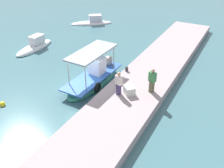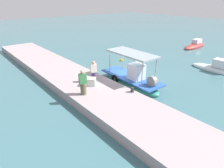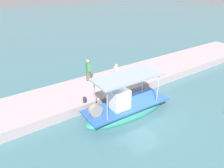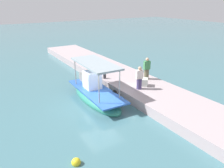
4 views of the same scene
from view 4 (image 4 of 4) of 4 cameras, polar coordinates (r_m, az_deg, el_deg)
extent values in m
plane|color=#406D76|center=(15.15, -2.90, -5.70)|extent=(120.00, 120.00, 0.00)
cube|color=#A69599|center=(17.05, 8.51, -1.57)|extent=(36.00, 4.06, 0.66)
ellipsoid|color=#2D8470|center=(16.08, -4.04, -3.57)|extent=(6.10, 2.14, 0.97)
cube|color=#2C5BB2|center=(15.86, -4.08, -1.82)|extent=(5.86, 2.13, 0.10)
cube|color=white|center=(16.15, -5.10, 0.93)|extent=(1.13, 1.11, 1.34)
cylinder|color=gray|center=(16.93, -9.35, 2.90)|extent=(0.07, 0.07, 2.02)
cylinder|color=gray|center=(17.48, -4.81, 3.69)|extent=(0.07, 0.07, 2.02)
cylinder|color=gray|center=(13.59, -3.36, -1.41)|extent=(0.07, 0.07, 2.02)
cylinder|color=gray|center=(14.27, 1.96, -0.27)|extent=(0.07, 0.07, 2.02)
cube|color=#91A0A7|center=(15.20, -4.28, 5.27)|extent=(4.43, 2.02, 0.12)
torus|color=black|center=(15.65, 0.76, -2.88)|extent=(0.75, 0.20, 0.74)
cylinder|color=gray|center=(17.69, -7.44, 1.87)|extent=(0.81, 0.37, 0.80)
cylinder|color=brown|center=(18.36, 8.80, 2.52)|extent=(0.48, 0.48, 0.83)
cube|color=#3B8149|center=(18.14, 8.93, 4.78)|extent=(0.39, 0.55, 0.68)
sphere|color=tan|center=(18.01, 9.01, 6.24)|extent=(0.27, 0.27, 0.27)
cylinder|color=#403661|center=(16.23, 6.96, 0.06)|extent=(0.47, 0.47, 0.78)
cube|color=silver|center=(15.99, 7.07, 2.46)|extent=(0.39, 0.53, 0.65)
sphere|color=tan|center=(15.85, 7.15, 4.01)|extent=(0.26, 0.26, 0.26)
cylinder|color=#2D2D33|center=(18.34, -1.89, 1.98)|extent=(0.24, 0.24, 0.36)
cube|color=silver|center=(16.92, 7.76, 0.52)|extent=(1.00, 1.01, 0.56)
sphere|color=yellow|center=(10.46, -9.17, -19.18)|extent=(0.42, 0.42, 0.42)
camera|label=1|loc=(16.75, 68.79, 20.72)|focal=41.04mm
camera|label=2|loc=(29.69, 5.20, 20.93)|focal=31.67mm
camera|label=3|loc=(20.93, -42.22, 19.89)|focal=35.07mm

